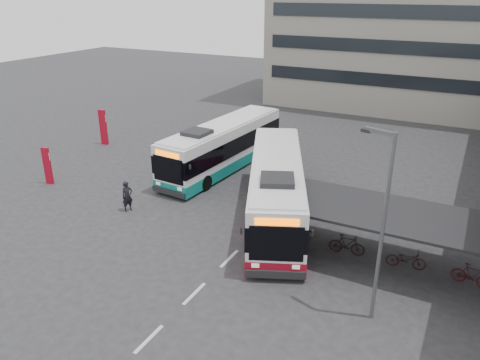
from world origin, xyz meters
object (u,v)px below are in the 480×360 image
at_px(lamp_post, 382,219).
at_px(pedestrian, 127,196).
at_px(bus_main, 276,189).
at_px(bus_teal, 223,146).

bearing_deg(lamp_post, pedestrian, -174.64).
bearing_deg(bus_main, lamp_post, -65.95).
relative_size(bus_main, lamp_post, 1.67).
bearing_deg(pedestrian, lamp_post, -78.88).
bearing_deg(bus_main, pedestrian, 178.19).
height_order(bus_main, pedestrian, bus_main).
distance_m(bus_main, bus_teal, 8.05).
bearing_deg(bus_teal, bus_main, -35.91).
height_order(bus_teal, lamp_post, lamp_post).
xyz_separation_m(bus_teal, lamp_post, (12.62, -11.14, 2.58)).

